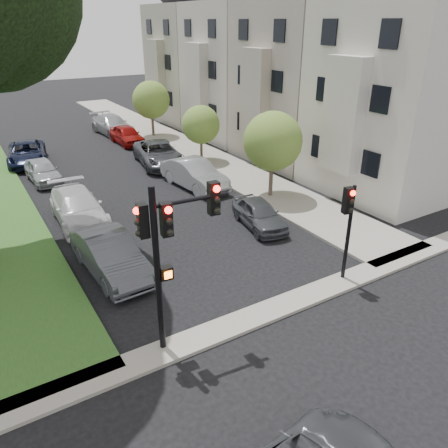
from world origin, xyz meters
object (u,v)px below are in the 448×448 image
car_parked_4 (112,125)px  car_parked_6 (78,207)px  car_parked_1 (194,174)px  traffic_signal_secondary (348,217)px  small_tree_a (273,141)px  traffic_signal_main (169,239)px  car_parked_2 (159,154)px  small_tree_b (201,125)px  car_parked_3 (127,135)px  small_tree_c (151,100)px  car_parked_5 (110,255)px  car_parked_7 (43,171)px  car_parked_0 (259,214)px  car_parked_8 (27,153)px

car_parked_4 → car_parked_6: bearing=-119.0°
car_parked_1 → car_parked_4: car_parked_1 is taller
traffic_signal_secondary → small_tree_a: bearing=70.3°
traffic_signal_main → car_parked_2: size_ratio=0.93×
small_tree_b → car_parked_3: 7.79m
traffic_signal_secondary → car_parked_4: traffic_signal_secondary is taller
car_parked_4 → car_parked_6: (-7.16, -16.44, -0.03)m
small_tree_b → small_tree_c: (0.00, 8.22, 0.46)m
small_tree_b → car_parked_5: bearing=-132.2°
small_tree_a → traffic_signal_main: 12.55m
traffic_signal_secondary → car_parked_6: (-6.79, 10.26, -1.83)m
car_parked_1 → car_parked_5: 9.73m
car_parked_3 → small_tree_a: bearing=-81.2°
small_tree_c → car_parked_1: bearing=-102.6°
small_tree_a → small_tree_c: small_tree_a is taller
car_parked_5 → car_parked_2: bearing=55.1°
traffic_signal_main → traffic_signal_secondary: bearing=-0.3°
car_parked_7 → car_parked_1: bearing=-40.5°
small_tree_a → car_parked_7: 13.66m
small_tree_c → car_parked_7: small_tree_c is taller
car_parked_2 → car_parked_7: bearing=-174.8°
car_parked_1 → car_parked_6: 7.03m
car_parked_0 → car_parked_5: 7.20m
car_parked_3 → car_parked_4: 3.79m
small_tree_a → car_parked_7: (-9.96, 9.04, -2.40)m
car_parked_3 → car_parked_5: 19.40m
car_parked_3 → car_parked_0: bearing=-91.5°
car_parked_5 → car_parked_4: bearing=67.8°
small_tree_a → car_parked_7: bearing=137.8°
car_parked_4 → car_parked_0: bearing=-96.0°
small_tree_a → car_parked_0: size_ratio=1.24×
small_tree_c → car_parked_5: (-9.88, -19.11, -2.19)m
car_parked_4 → car_parked_6: size_ratio=1.03×
car_parked_0 → car_parked_7: car_parked_7 is taller
car_parked_2 → car_parked_4: size_ratio=1.03×
car_parked_0 → small_tree_b: bearing=85.5°
car_parked_1 → car_parked_7: 9.08m
small_tree_a → car_parked_1: (-2.78, 3.47, -2.27)m
car_parked_0 → car_parked_1: bearing=100.8°
car_parked_0 → car_parked_7: bearing=131.8°
small_tree_b → car_parked_3: bearing=110.5°
car_parked_3 → car_parked_4: bearing=86.9°
car_parked_6 → small_tree_c: bearing=57.2°
car_parked_6 → car_parked_0: bearing=-32.5°
small_tree_a → car_parked_8: (-10.10, 13.42, -2.36)m
car_parked_1 → car_parked_3: 11.34m
car_parked_5 → car_parked_8: (-0.22, 16.61, -0.06)m
small_tree_b → car_parked_8: size_ratio=0.74×
small_tree_a → traffic_signal_secondary: bearing=-109.7°
car_parked_1 → small_tree_c: bearing=71.1°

